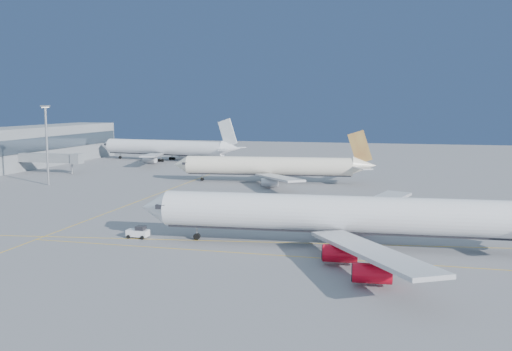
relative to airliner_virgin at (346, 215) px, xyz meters
name	(u,v)px	position (x,y,z in m)	size (l,w,h in m)	color
ground	(275,234)	(-13.40, 5.75, -5.33)	(500.00, 500.00, 0.00)	slate
terminal	(21,147)	(-128.34, 90.75, 2.18)	(18.40, 110.00, 15.00)	gray
jet_bridge	(53,158)	(-106.51, 77.75, -0.16)	(23.60, 3.60, 6.90)	gray
taxiway_lines	(209,223)	(-28.12, 12.09, -5.32)	(118.86, 140.00, 0.02)	#E6AC0C
airliner_virgin	(346,215)	(0.00, 0.00, 0.00)	(71.69, 64.31, 17.68)	white
airliner_etihad	(273,166)	(-28.48, 73.69, -0.42)	(61.83, 56.84, 16.13)	silver
airliner_third	(167,148)	(-85.08, 126.75, 0.13)	(67.19, 61.32, 18.06)	white
pushback_tug	(138,232)	(-36.46, -2.64, -4.33)	(3.87, 2.40, 2.16)	white
light_mast	(47,138)	(-91.31, 52.12, 8.41)	(2.01, 2.01, 23.29)	gray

